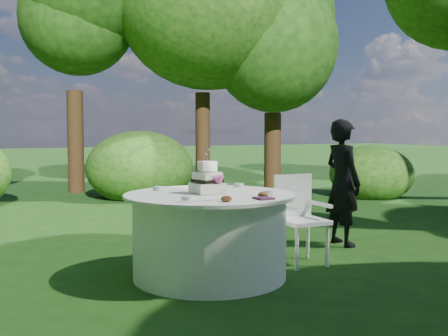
{
  "coord_description": "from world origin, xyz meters",
  "views": [
    {
      "loc": [
        -2.14,
        -4.25,
        1.34
      ],
      "look_at": [
        0.15,
        0.0,
        1.0
      ],
      "focal_mm": 42.0,
      "sensor_mm": 36.0,
      "label": 1
    }
  ],
  "objects": [
    {
      "name": "ground",
      "position": [
        0.0,
        0.0,
        0.0
      ],
      "size": [
        80.0,
        80.0,
        0.0
      ],
      "primitive_type": "plane",
      "color": "#14390F",
      "rests_on": "ground"
    },
    {
      "name": "napkins",
      "position": [
        0.22,
        -0.57,
        0.78
      ],
      "size": [
        0.14,
        0.14,
        0.02
      ],
      "primitive_type": "cube",
      "color": "#4D213D",
      "rests_on": "table"
    },
    {
      "name": "feather_plume",
      "position": [
        -0.28,
        -0.41,
        0.78
      ],
      "size": [
        0.48,
        0.07,
        0.01
      ],
      "primitive_type": "ellipsoid",
      "color": "silver",
      "rests_on": "table"
    },
    {
      "name": "guest",
      "position": [
        1.99,
        0.48,
        0.74
      ],
      "size": [
        0.38,
        0.56,
        1.48
      ],
      "primitive_type": "imported",
      "rotation": [
        0.0,
        0.0,
        1.53
      ],
      "color": "black",
      "rests_on": "ground"
    },
    {
      "name": "table",
      "position": [
        0.0,
        0.0,
        0.39
      ],
      "size": [
        1.56,
        1.56,
        0.77
      ],
      "color": "white",
      "rests_on": "ground"
    },
    {
      "name": "cake",
      "position": [
        0.0,
        0.04,
        0.88
      ],
      "size": [
        0.27,
        0.28,
        0.41
      ],
      "color": "silver",
      "rests_on": "table"
    },
    {
      "name": "chair",
      "position": [
        1.03,
        0.03,
        0.52
      ],
      "size": [
        0.48,
        0.47,
        0.9
      ],
      "color": "white",
      "rests_on": "ground"
    },
    {
      "name": "votives",
      "position": [
        0.06,
        0.02,
        0.79
      ],
      "size": [
        1.02,
        0.94,
        0.04
      ],
      "color": "silver",
      "rests_on": "table"
    },
    {
      "name": "petal_cups",
      "position": [
        0.17,
        -0.19,
        0.79
      ],
      "size": [
        0.59,
        1.11,
        0.05
      ],
      "color": "#562D16",
      "rests_on": "table"
    }
  ]
}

